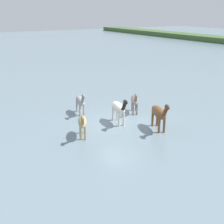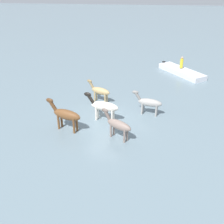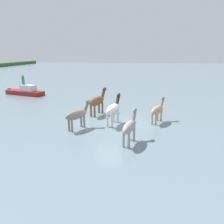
% 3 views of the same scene
% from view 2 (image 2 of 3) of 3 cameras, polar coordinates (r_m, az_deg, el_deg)
% --- Properties ---
extents(ground_plane, '(181.42, 181.42, 0.00)m').
position_cam_2_polar(ground_plane, '(18.68, -1.65, -1.85)').
color(ground_plane, slate).
extents(horse_rear_stallion, '(2.62, 1.27, 2.05)m').
position_cam_2_polar(horse_rear_stallion, '(17.32, -10.15, -0.56)').
color(horse_rear_stallion, brown).
rests_on(horse_rear_stallion, ground_plane).
extents(horse_chestnut_trailing, '(2.14, 1.27, 1.72)m').
position_cam_2_polar(horse_chestnut_trailing, '(21.17, -2.70, 4.65)').
color(horse_chestnut_trailing, tan).
rests_on(horse_chestnut_trailing, ground_plane).
extents(horse_dun_straggler, '(2.13, 1.51, 1.78)m').
position_cam_2_polar(horse_dun_straggler, '(16.19, 1.32, -2.82)').
color(horse_dun_straggler, gray).
rests_on(horse_dun_straggler, ground_plane).
extents(horse_pinto_flank, '(2.59, 1.01, 2.00)m').
position_cam_2_polar(horse_pinto_flank, '(18.21, -1.88, 1.24)').
color(horse_pinto_flank, silver).
rests_on(horse_pinto_flank, ground_plane).
extents(horse_mid_herd, '(2.28, 0.92, 1.77)m').
position_cam_2_polar(horse_mid_herd, '(19.26, 8.09, 2.07)').
color(horse_mid_herd, '#9E9993').
rests_on(horse_mid_herd, ground_plane).
extents(boat_motor_center, '(4.66, 5.53, 0.77)m').
position_cam_2_polar(boat_motor_center, '(28.89, 14.97, 8.46)').
color(boat_motor_center, silver).
rests_on(boat_motor_center, ground_plane).
extents(person_spotter_bow, '(0.32, 0.32, 1.19)m').
position_cam_2_polar(person_spotter_bow, '(28.80, 15.05, 10.45)').
color(person_spotter_bow, yellow).
rests_on(person_spotter_bow, boat_motor_center).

